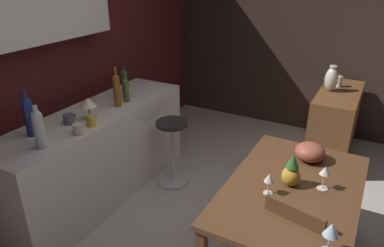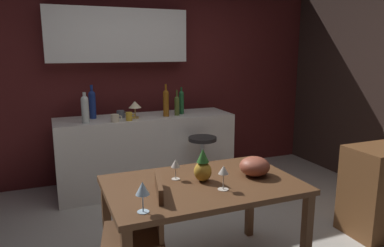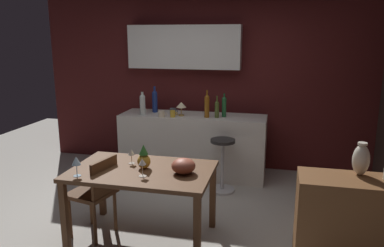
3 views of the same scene
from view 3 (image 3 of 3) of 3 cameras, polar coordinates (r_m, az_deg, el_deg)
The scene contains 22 objects.
ground_plane at distance 4.25m, azimuth -3.71°, elevation -15.04°, with size 9.00×9.00×0.00m, color #B7B2A8.
wall_kitchen_back at distance 5.81m, azimuth 1.46°, elevation 7.28°, with size 5.20×0.33×2.60m.
dining_table at distance 3.75m, azimuth -7.61°, elevation -8.12°, with size 1.38×0.87×0.74m.
kitchen_counter at distance 5.50m, azimuth 0.12°, elevation -3.30°, with size 2.10×0.60×0.90m, color silver.
sideboard_cabinet at distance 3.69m, azimuth 24.30°, elevation -13.74°, with size 1.10×0.44×0.82m, color brown.
chair_near_window at distance 3.94m, azimuth -14.41°, elevation -10.05°, with size 0.48×0.48×0.84m.
bar_stool at distance 4.94m, azimuth 4.66°, elevation -6.13°, with size 0.34×0.34×0.71m.
wine_glass_left at distance 3.49m, azimuth -7.58°, elevation -5.96°, with size 0.07×0.07×0.17m.
wine_glass_right at distance 3.85m, azimuth -9.23°, elevation -4.40°, with size 0.07×0.07×0.15m.
wine_glass_center at distance 3.62m, azimuth -17.23°, elevation -5.53°, with size 0.08×0.08×0.19m.
pineapple_centerpiece at distance 3.70m, azimuth -7.36°, elevation -5.29°, with size 0.13×0.13×0.24m.
fruit_bowl at distance 3.56m, azimuth -1.31°, elevation -6.48°, with size 0.23×0.23×0.15m, color #9E4C38.
wine_bottle_clear at distance 5.42m, azimuth -7.55°, elevation 3.01°, with size 0.08×0.08×0.33m.
wine_bottle_olive at distance 5.20m, azimuth 3.82°, elevation 2.29°, with size 0.06×0.06×0.31m.
wine_bottle_amber at distance 5.21m, azimuth 2.29°, elevation 2.81°, with size 0.07×0.07×0.38m.
wine_bottle_green at distance 5.26m, azimuth 4.91°, elevation 2.68°, with size 0.06×0.06×0.33m.
wine_bottle_cobalt at distance 5.60m, azimuth -5.69°, elevation 3.53°, with size 0.08×0.08×0.39m.
cup_slate at distance 5.45m, azimuth -2.91°, elevation 1.89°, with size 0.12×0.09×0.09m.
cup_mustard at distance 5.24m, azimuth -2.94°, elevation 1.49°, with size 0.11×0.07×0.10m.
cup_cream at distance 5.28m, azimuth -4.66°, elevation 1.48°, with size 0.12×0.09×0.09m.
counter_lamp at distance 5.30m, azimuth -1.65°, elevation 2.75°, with size 0.15×0.15×0.20m.
vase_ceramic_ivory at distance 3.59m, azimuth 24.35°, elevation -5.03°, with size 0.14×0.14×0.29m.
Camera 3 is at (1.11, -3.58, 2.01)m, focal length 35.00 mm.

